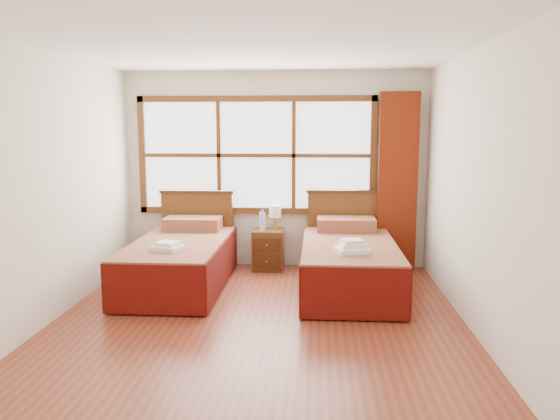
{
  "coord_description": "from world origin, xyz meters",
  "views": [
    {
      "loc": [
        0.55,
        -5.02,
        1.88
      ],
      "look_at": [
        0.17,
        0.7,
        1.0
      ],
      "focal_mm": 35.0,
      "sensor_mm": 36.0,
      "label": 1
    }
  ],
  "objects": [
    {
      "name": "bottle_near",
      "position": [
        -0.15,
        1.93,
        0.66
      ],
      "size": [
        0.07,
        0.07,
        0.28
      ],
      "color": "#C2E3F9",
      "rests_on": "nightstand"
    },
    {
      "name": "curtain",
      "position": [
        1.6,
        2.11,
        1.17
      ],
      "size": [
        0.5,
        0.16,
        2.3
      ],
      "primitive_type": "cube",
      "color": "maroon",
      "rests_on": "wall_back"
    },
    {
      "name": "lamp",
      "position": [
        0.01,
        2.12,
        0.75
      ],
      "size": [
        0.16,
        0.16,
        0.31
      ],
      "color": "gold",
      "rests_on": "nightstand"
    },
    {
      "name": "nightstand",
      "position": [
        -0.08,
        1.99,
        0.27
      ],
      "size": [
        0.4,
        0.4,
        0.53
      ],
      "color": "#552F12",
      "rests_on": "floor"
    },
    {
      "name": "bed_left",
      "position": [
        -1.05,
        1.2,
        0.32
      ],
      "size": [
        1.06,
        2.08,
        1.03
      ],
      "color": "#3A1F0C",
      "rests_on": "floor"
    },
    {
      "name": "ceiling",
      "position": [
        0.0,
        0.0,
        2.6
      ],
      "size": [
        4.5,
        4.5,
        0.0
      ],
      "primitive_type": "plane",
      "rotation": [
        3.14,
        0.0,
        0.0
      ],
      "color": "white",
      "rests_on": "wall_back"
    },
    {
      "name": "wall_back",
      "position": [
        0.0,
        2.25,
        1.3
      ],
      "size": [
        4.0,
        0.0,
        4.0
      ],
      "primitive_type": "plane",
      "rotation": [
        1.57,
        0.0,
        0.0
      ],
      "color": "silver",
      "rests_on": "floor"
    },
    {
      "name": "towels_right",
      "position": [
        0.93,
        0.65,
        0.62
      ],
      "size": [
        0.39,
        0.37,
        0.14
      ],
      "rotation": [
        0.0,
        0.0,
        0.27
      ],
      "color": "white",
      "rests_on": "bed_right"
    },
    {
      "name": "wall_left",
      "position": [
        -2.0,
        0.0,
        1.3
      ],
      "size": [
        0.0,
        4.5,
        4.5
      ],
      "primitive_type": "plane",
      "rotation": [
        1.57,
        0.0,
        1.57
      ],
      "color": "silver",
      "rests_on": "floor"
    },
    {
      "name": "bed_right",
      "position": [
        0.93,
        1.2,
        0.32
      ],
      "size": [
        1.08,
        2.1,
        1.05
      ],
      "color": "#3A1F0C",
      "rests_on": "floor"
    },
    {
      "name": "window",
      "position": [
        -0.25,
        2.21,
        1.5
      ],
      "size": [
        3.16,
        0.06,
        1.56
      ],
      "color": "white",
      "rests_on": "wall_back"
    },
    {
      "name": "wall_right",
      "position": [
        2.0,
        0.0,
        1.3
      ],
      "size": [
        0.0,
        4.5,
        4.5
      ],
      "primitive_type": "plane",
      "rotation": [
        1.57,
        0.0,
        -1.57
      ],
      "color": "silver",
      "rests_on": "floor"
    },
    {
      "name": "towels_left",
      "position": [
        -1.05,
        0.68,
        0.59
      ],
      "size": [
        0.37,
        0.34,
        0.09
      ],
      "rotation": [
        0.0,
        0.0,
        -0.32
      ],
      "color": "white",
      "rests_on": "bed_left"
    },
    {
      "name": "floor",
      "position": [
        0.0,
        0.0,
        0.0
      ],
      "size": [
        4.5,
        4.5,
        0.0
      ],
      "primitive_type": "plane",
      "color": "brown",
      "rests_on": "ground"
    },
    {
      "name": "bottle_far",
      "position": [
        -0.15,
        1.96,
        0.64
      ],
      "size": [
        0.06,
        0.06,
        0.23
      ],
      "color": "#C2E3F9",
      "rests_on": "nightstand"
    }
  ]
}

